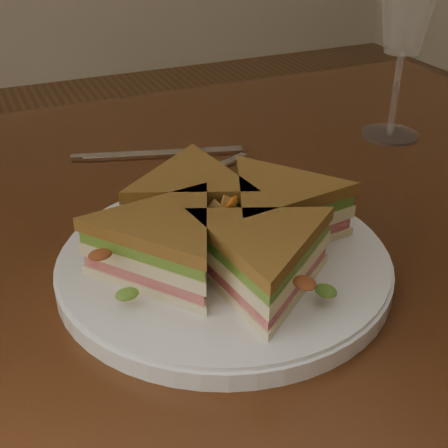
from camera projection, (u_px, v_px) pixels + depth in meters
name	position (u px, v px, depth m)	size (l,w,h in m)	color
table	(181.00, 297.00, 0.69)	(1.20, 0.80, 0.75)	#32180B
plate	(224.00, 264.00, 0.56)	(0.30, 0.30, 0.02)	white
sandwich_wedges	(224.00, 229.00, 0.54)	(0.27, 0.27, 0.06)	beige
crisps_mound	(224.00, 233.00, 0.54)	(0.09, 0.09, 0.05)	orange
spoon	(164.00, 191.00, 0.69)	(0.17, 0.09, 0.01)	silver
knife	(152.00, 155.00, 0.78)	(0.21, 0.07, 0.00)	silver
wine_glass	(407.00, 8.00, 0.76)	(0.08, 0.08, 0.23)	white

